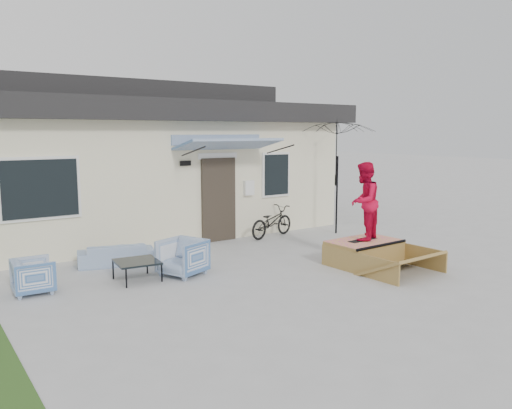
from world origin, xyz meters
TOP-DOWN VIEW (x-y plane):
  - ground at (0.00, 0.00)m, footprint 90.00×90.00m
  - house at (0.00, 7.99)m, footprint 10.80×8.49m
  - loveseat at (-1.96, 3.65)m, footprint 1.60×0.83m
  - armchair_left at (-3.78, 2.60)m, footprint 0.64×0.68m
  - armchair_right at (-1.18, 2.14)m, footprint 0.95×0.97m
  - coffee_table at (-2.03, 2.31)m, footprint 0.84×0.84m
  - bicycle at (2.39, 4.09)m, footprint 1.64×0.90m
  - patio_umbrella at (4.14, 3.50)m, footprint 1.98×1.82m
  - skate_ramp at (2.34, 0.76)m, footprint 1.54×2.00m
  - skateboard at (2.34, 0.81)m, footprint 0.78×0.26m
  - skater at (2.34, 0.81)m, footprint 0.98×0.89m

SIDE VIEW (x-z plane):
  - ground at x=0.00m, z-range 0.00..0.00m
  - coffee_table at x=-2.03m, z-range 0.00..0.38m
  - skate_ramp at x=2.34m, z-range 0.00..0.49m
  - loveseat at x=-1.96m, z-range 0.00..0.60m
  - armchair_left at x=-3.78m, z-range 0.00..0.67m
  - armchair_right at x=-1.18m, z-range 0.00..0.78m
  - bicycle at x=2.39m, z-range 0.00..0.99m
  - skateboard at x=2.34m, z-range 0.49..0.54m
  - skater at x=2.34m, z-range 0.54..2.16m
  - patio_umbrella at x=4.14m, z-range 0.65..2.85m
  - house at x=0.00m, z-range -0.11..3.99m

